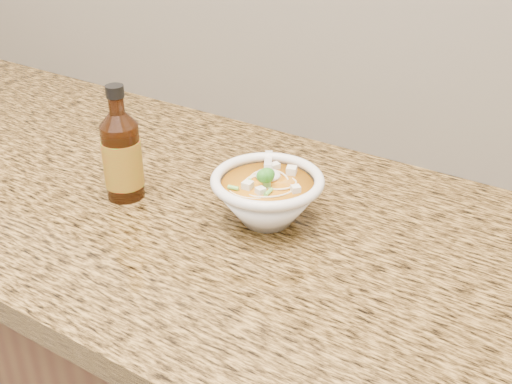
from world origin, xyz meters
The scene contains 3 objects.
counter_slab centered at (0.00, 1.68, 0.88)m, with size 4.00×0.68×0.04m, color olive.
soup_bowl centered at (0.05, 1.68, 0.94)m, with size 0.17×0.18×0.09m.
hot_sauce_bottle centered at (-0.18, 1.62, 0.97)m, with size 0.08×0.08×0.19m.
Camera 1 is at (0.49, 0.98, 1.42)m, focal length 45.00 mm.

